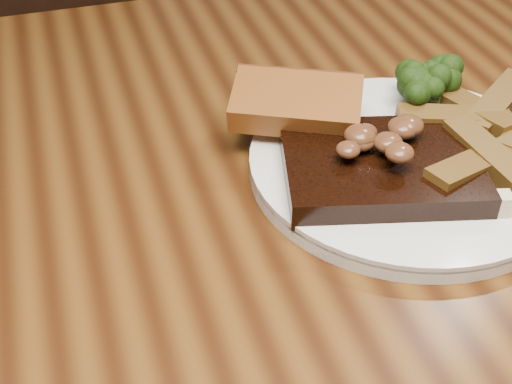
# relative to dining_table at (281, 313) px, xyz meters

# --- Properties ---
(dining_table) EXTENTS (1.60, 0.90, 0.75)m
(dining_table) POSITION_rel_dining_table_xyz_m (0.00, 0.00, 0.00)
(dining_table) COLOR #502E10
(dining_table) RESTS_ON ground
(chair_far) EXTENTS (0.47, 0.47, 0.84)m
(chair_far) POSITION_rel_dining_table_xyz_m (-0.23, 0.67, -0.20)
(chair_far) COLOR black
(chair_far) RESTS_ON ground
(plate) EXTENTS (0.28, 0.28, 0.01)m
(plate) POSITION_rel_dining_table_xyz_m (0.12, 0.04, 0.10)
(plate) COLOR white
(plate) RESTS_ON dining_table
(steak) EXTENTS (0.18, 0.15, 0.02)m
(steak) POSITION_rel_dining_table_xyz_m (0.09, 0.02, 0.12)
(steak) COLOR black
(steak) RESTS_ON plate
(steak_bone) EXTENTS (0.15, 0.05, 0.02)m
(steak_bone) POSITION_rel_dining_table_xyz_m (0.09, -0.03, 0.11)
(steak_bone) COLOR beige
(steak_bone) RESTS_ON plate
(mushroom_pile) EXTENTS (0.07, 0.07, 0.03)m
(mushroom_pile) POSITION_rel_dining_table_xyz_m (0.09, 0.04, 0.14)
(mushroom_pile) COLOR #5A311C
(mushroom_pile) RESTS_ON steak
(garlic_bread) EXTENTS (0.12, 0.10, 0.02)m
(garlic_bread) POSITION_rel_dining_table_xyz_m (0.04, 0.10, 0.12)
(garlic_bread) COLOR brown
(garlic_bread) RESTS_ON plate
(potato_wedges) EXTENTS (0.12, 0.12, 0.02)m
(potato_wedges) POSITION_rel_dining_table_xyz_m (0.19, 0.04, 0.12)
(potato_wedges) COLOR brown
(potato_wedges) RESTS_ON plate
(broccoli_cluster) EXTENTS (0.07, 0.07, 0.04)m
(broccoli_cluster) POSITION_rel_dining_table_xyz_m (0.16, 0.10, 0.12)
(broccoli_cluster) COLOR #1D390D
(broccoli_cluster) RESTS_ON plate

